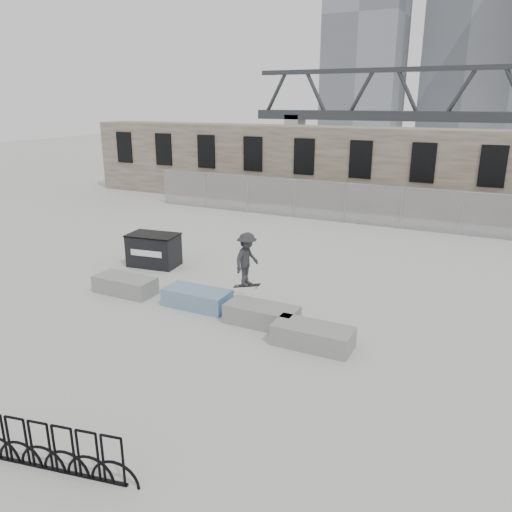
# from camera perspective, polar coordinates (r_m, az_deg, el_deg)

# --- Properties ---
(ground) EXTENTS (120.00, 120.00, 0.00)m
(ground) POSITION_cam_1_polar(r_m,az_deg,el_deg) (14.65, -4.31, -6.49)
(ground) COLOR #B2B3AE
(ground) RESTS_ON ground
(stone_wall) EXTENTS (36.00, 2.58, 4.50)m
(stone_wall) POSITION_cam_1_polar(r_m,az_deg,el_deg) (28.80, 12.45, 9.69)
(stone_wall) COLOR brown
(stone_wall) RESTS_ON ground
(chainlink_fence) EXTENTS (22.06, 0.06, 2.02)m
(chainlink_fence) POSITION_cam_1_polar(r_m,az_deg,el_deg) (25.43, 10.15, 6.06)
(chainlink_fence) COLOR gray
(chainlink_fence) RESTS_ON ground
(planter_far_left) EXTENTS (2.00, 0.90, 0.54)m
(planter_far_left) POSITION_cam_1_polar(r_m,az_deg,el_deg) (16.50, -14.74, -3.14)
(planter_far_left) COLOR gray
(planter_far_left) RESTS_ON ground
(planter_center_left) EXTENTS (2.00, 0.90, 0.54)m
(planter_center_left) POSITION_cam_1_polar(r_m,az_deg,el_deg) (15.03, -6.76, -4.72)
(planter_center_left) COLOR teal
(planter_center_left) RESTS_ON ground
(planter_center_right) EXTENTS (2.00, 0.90, 0.54)m
(planter_center_right) POSITION_cam_1_polar(r_m,az_deg,el_deg) (13.81, 0.65, -6.65)
(planter_center_right) COLOR gray
(planter_center_right) RESTS_ON ground
(planter_offset) EXTENTS (2.00, 0.90, 0.54)m
(planter_offset) POSITION_cam_1_polar(r_m,az_deg,el_deg) (12.72, 6.50, -8.98)
(planter_offset) COLOR gray
(planter_offset) RESTS_ON ground
(dumpster) EXTENTS (1.97, 1.35, 1.21)m
(dumpster) POSITION_cam_1_polar(r_m,az_deg,el_deg) (18.88, -11.60, 0.71)
(dumpster) COLOR black
(dumpster) RESTS_ON ground
(bike_rack) EXTENTS (3.98, 0.82, 0.90)m
(bike_rack) POSITION_cam_1_polar(r_m,az_deg,el_deg) (9.67, -24.51, -18.95)
(bike_rack) COLOR black
(bike_rack) RESTS_ON ground
(skyline_towers) EXTENTS (58.00, 28.00, 48.00)m
(skyline_towers) POSITION_cam_1_polar(r_m,az_deg,el_deg) (106.63, 24.05, 24.05)
(skyline_towers) COLOR slate
(skyline_towers) RESTS_ON ground
(skateboarder) EXTENTS (0.81, 1.08, 1.70)m
(skateboarder) POSITION_cam_1_polar(r_m,az_deg,el_deg) (14.45, -1.05, -0.37)
(skateboarder) COLOR #28282B
(skateboarder) RESTS_ON ground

